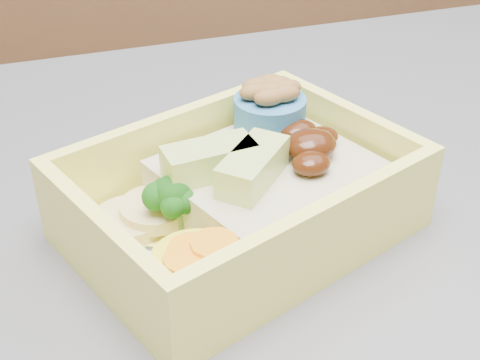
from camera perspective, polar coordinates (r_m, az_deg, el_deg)
name	(u,v)px	position (r m, az deg, el deg)	size (l,w,h in m)	color
bento_box	(246,192)	(0.38, 0.52, -1.02)	(0.22, 0.19, 0.07)	#FFFA69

